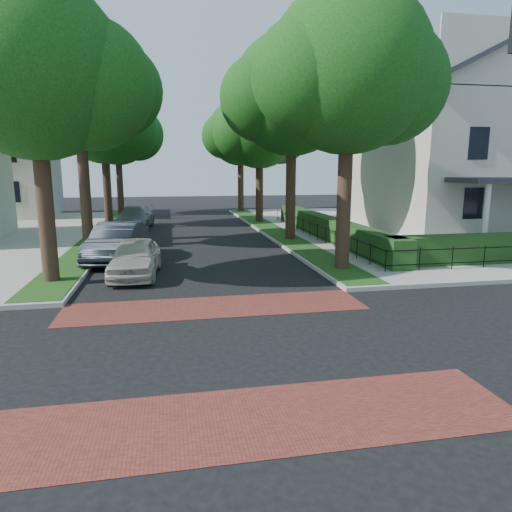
{
  "coord_description": "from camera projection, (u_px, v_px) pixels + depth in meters",
  "views": [
    {
      "loc": [
        -1.29,
        -10.01,
        4.1
      ],
      "look_at": [
        1.17,
        2.78,
        1.6
      ],
      "focal_mm": 32.0,
      "sensor_mm": 36.0,
      "label": 1
    }
  ],
  "objects": [
    {
      "name": "tree_right_mid",
      "position": [
        293.0,
        96.0,
        24.9
      ],
      "size": [
        8.25,
        7.09,
        11.22
      ],
      "color": "black",
      "rests_on": "sidewalk_ne"
    },
    {
      "name": "sidewalk_ne",
      "position": [
        465.0,
        226.0,
        32.58
      ],
      "size": [
        30.0,
        30.0,
        0.15
      ],
      "primitive_type": "cube",
      "color": "gray",
      "rests_on": "ground"
    },
    {
      "name": "parked_car_front",
      "position": [
        135.0,
        257.0,
        17.54
      ],
      "size": [
        2.01,
        4.43,
        1.48
      ],
      "primitive_type": "imported",
      "rotation": [
        0.0,
        0.0,
        -0.06
      ],
      "color": "beige",
      "rests_on": "ground"
    },
    {
      "name": "crosswalk_near",
      "position": [
        255.0,
        419.0,
        7.58
      ],
      "size": [
        9.0,
        2.2,
        0.01
      ],
      "primitive_type": "cube",
      "color": "maroon",
      "rests_on": "ground"
    },
    {
      "name": "hedge_main_road",
      "position": [
        327.0,
        227.0,
        26.41
      ],
      "size": [
        1.0,
        18.0,
        1.2
      ],
      "primitive_type": "cube",
      "color": "#1A3B14",
      "rests_on": "sidewalk_ne"
    },
    {
      "name": "tree_right_near",
      "position": [
        349.0,
        74.0,
        17.24
      ],
      "size": [
        7.75,
        6.67,
        10.66
      ],
      "color": "black",
      "rests_on": "sidewalk_ne"
    },
    {
      "name": "tree_right_back",
      "position": [
        241.0,
        134.0,
        42.38
      ],
      "size": [
        7.5,
        6.45,
        10.2
      ],
      "color": "black",
      "rests_on": "sidewalk_ne"
    },
    {
      "name": "fence_main_road",
      "position": [
        314.0,
        230.0,
        26.29
      ],
      "size": [
        0.06,
        18.0,
        0.9
      ],
      "primitive_type": null,
      "color": "black",
      "rests_on": "sidewalk_ne"
    },
    {
      "name": "tree_left_far",
      "position": [
        105.0,
        124.0,
        31.67
      ],
      "size": [
        7.0,
        6.02,
        9.86
      ],
      "color": "black",
      "rests_on": "sidewalk_nw"
    },
    {
      "name": "tree_right_far",
      "position": [
        260.0,
        130.0,
        33.76
      ],
      "size": [
        7.25,
        6.23,
        9.74
      ],
      "color": "black",
      "rests_on": "sidewalk_ne"
    },
    {
      "name": "house_victorian",
      "position": [
        476.0,
        137.0,
        28.12
      ],
      "size": [
        13.0,
        13.05,
        12.48
      ],
      "color": "#BDB6AA",
      "rests_on": "sidewalk_ne"
    },
    {
      "name": "ground",
      "position": [
        229.0,
        347.0,
        10.66
      ],
      "size": [
        120.0,
        120.0,
        0.0
      ],
      "primitive_type": "plane",
      "color": "black",
      "rests_on": "ground"
    },
    {
      "name": "parked_car_middle",
      "position": [
        117.0,
        242.0,
        20.47
      ],
      "size": [
        2.6,
        5.41,
        1.71
      ],
      "primitive_type": "imported",
      "rotation": [
        0.0,
        0.0,
        -0.16
      ],
      "color": "black",
      "rests_on": "ground"
    },
    {
      "name": "tree_left_mid",
      "position": [
        80.0,
        82.0,
        22.79
      ],
      "size": [
        8.0,
        6.88,
        11.48
      ],
      "color": "black",
      "rests_on": "sidewalk_nw"
    },
    {
      "name": "tree_left_near",
      "position": [
        39.0,
        73.0,
        15.26
      ],
      "size": [
        7.5,
        6.45,
        10.2
      ],
      "color": "black",
      "rests_on": "sidewalk_nw"
    },
    {
      "name": "parked_car_rear",
      "position": [
        135.0,
        218.0,
        31.5
      ],
      "size": [
        2.73,
        5.54,
        1.55
      ],
      "primitive_type": "imported",
      "rotation": [
        0.0,
        0.0,
        -0.11
      ],
      "color": "slate",
      "rests_on": "ground"
    },
    {
      "name": "tree_left_back",
      "position": [
        118.0,
        131.0,
        40.32
      ],
      "size": [
        7.75,
        6.66,
        10.44
      ],
      "color": "black",
      "rests_on": "sidewalk_nw"
    },
    {
      "name": "crosswalk_far",
      "position": [
        215.0,
        307.0,
        13.75
      ],
      "size": [
        9.0,
        2.2,
        0.01
      ],
      "primitive_type": "cube",
      "color": "maroon",
      "rests_on": "ground"
    },
    {
      "name": "grass_strip_ne",
      "position": [
        272.0,
        229.0,
        30.05
      ],
      "size": [
        1.6,
        29.8,
        0.02
      ],
      "primitive_type": "cube",
      "color": "#1D3F12",
      "rests_on": "sidewalk_ne"
    },
    {
      "name": "grass_strip_nw",
      "position": [
        101.0,
        234.0,
        28.05
      ],
      "size": [
        1.6,
        29.8,
        0.02
      ],
      "primitive_type": "cube",
      "color": "#1D3F12",
      "rests_on": "sidewalk_nw"
    }
  ]
}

